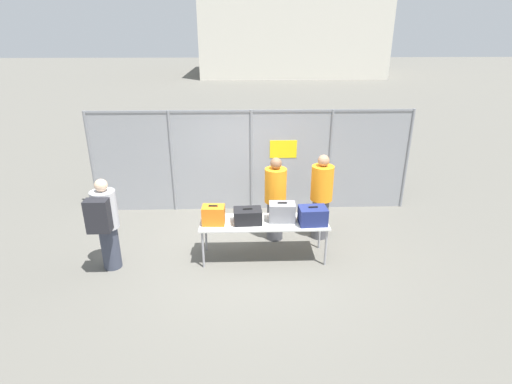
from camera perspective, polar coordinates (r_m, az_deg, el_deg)
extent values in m
plane|color=#605E56|center=(7.53, -0.27, -8.83)|extent=(120.00, 120.00, 0.00)
cylinder|color=gray|center=(9.56, -22.39, 3.86)|extent=(0.07, 0.07, 2.30)
cylinder|color=gray|center=(9.10, -11.90, 4.20)|extent=(0.07, 0.07, 2.30)
cylinder|color=gray|center=(8.96, -0.68, 4.41)|extent=(0.07, 0.07, 2.30)
cylinder|color=gray|center=(9.17, 10.46, 4.45)|extent=(0.07, 0.07, 2.30)
cylinder|color=gray|center=(9.70, 20.74, 4.34)|extent=(0.07, 0.07, 2.30)
cube|color=gray|center=(8.96, -0.68, 4.41)|extent=(7.06, 0.01, 2.30)
cube|color=gray|center=(8.69, -0.71, 11.47)|extent=(7.06, 0.04, 0.04)
cube|color=yellow|center=(8.91, 3.92, 6.12)|extent=(0.60, 0.01, 0.40)
cube|color=silver|center=(7.09, 1.15, -4.34)|extent=(2.26, 0.72, 0.02)
cylinder|color=#99999E|center=(7.03, -7.58, -8.16)|extent=(0.04, 0.04, 0.70)
cylinder|color=#99999E|center=(7.13, 9.94, -7.82)|extent=(0.04, 0.04, 0.70)
cylinder|color=#99999E|center=(7.55, -7.17, -5.89)|extent=(0.04, 0.04, 0.70)
cylinder|color=#99999E|center=(7.65, 9.07, -5.61)|extent=(0.04, 0.04, 0.70)
cube|color=orange|center=(6.98, -6.09, -3.29)|extent=(0.40, 0.29, 0.33)
cube|color=black|center=(6.91, -6.15, -1.97)|extent=(0.16, 0.03, 0.02)
cube|color=black|center=(6.99, -1.20, -3.45)|extent=(0.50, 0.36, 0.26)
cube|color=black|center=(6.93, -1.20, -2.41)|extent=(0.16, 0.03, 0.02)
cube|color=slate|center=(7.08, 3.75, -2.86)|extent=(0.47, 0.32, 0.33)
cube|color=black|center=(7.00, 3.78, -1.55)|extent=(0.16, 0.03, 0.02)
cube|color=navy|center=(7.02, 8.11, -3.36)|extent=(0.49, 0.38, 0.30)
cube|color=black|center=(6.95, 8.18, -2.14)|extent=(0.16, 0.03, 0.02)
cylinder|color=#383D4C|center=(7.40, -20.07, -7.41)|extent=(0.31, 0.31, 0.78)
cylinder|color=#B2B2B7|center=(7.09, -20.81, -2.35)|extent=(0.41, 0.41, 0.65)
sphere|color=beige|center=(6.94, -21.28, 0.90)|extent=(0.21, 0.21, 0.21)
cube|color=#232328|center=(6.81, -21.64, -3.19)|extent=(0.37, 0.22, 0.55)
cylinder|color=#4C4C51|center=(7.89, 2.72, -4.03)|extent=(0.32, 0.32, 0.80)
cylinder|color=orange|center=(7.59, 2.82, 0.94)|extent=(0.42, 0.42, 0.67)
sphere|color=brown|center=(7.45, 2.88, 4.11)|extent=(0.22, 0.22, 0.22)
cylinder|color=#4C4C51|center=(8.03, 9.10, -3.72)|extent=(0.32, 0.32, 0.82)
cylinder|color=orange|center=(7.74, 9.43, 1.27)|extent=(0.42, 0.42, 0.68)
sphere|color=#A57A5B|center=(7.60, 9.64, 4.45)|extent=(0.22, 0.22, 0.22)
cube|color=#4C6B47|center=(10.90, 2.40, 3.83)|extent=(2.52, 1.53, 0.57)
sphere|color=black|center=(10.15, 0.25, 1.57)|extent=(0.63, 0.63, 0.63)
sphere|color=black|center=(11.71, -0.06, 4.39)|extent=(0.63, 0.63, 0.63)
cylinder|color=#59595B|center=(10.99, -6.50, 2.54)|extent=(0.88, 0.06, 0.06)
cube|color=beige|center=(41.15, 4.60, 21.29)|extent=(16.01, 12.21, 6.79)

